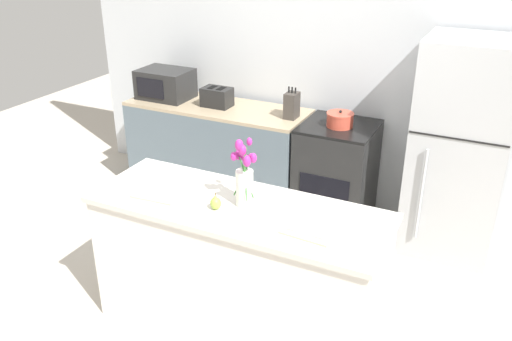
{
  "coord_description": "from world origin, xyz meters",
  "views": [
    {
      "loc": [
        1.33,
        -2.46,
        2.42
      ],
      "look_at": [
        0.0,
        0.25,
        1.01
      ],
      "focal_mm": 38.0,
      "sensor_mm": 36.0,
      "label": 1
    }
  ],
  "objects_px": {
    "refrigerator": "(459,150)",
    "cooking_pot": "(340,120)",
    "flower_vase": "(244,179)",
    "plate_setting_right": "(313,227)",
    "toaster": "(217,97)",
    "microwave": "(165,84)",
    "stove_range": "(336,174)",
    "pear_figurine": "(216,203)",
    "plate_setting_left": "(162,190)",
    "knife_block": "(292,105)"
  },
  "relations": [
    {
      "from": "refrigerator",
      "to": "cooking_pot",
      "type": "xyz_separation_m",
      "value": [
        -0.94,
        -0.03,
        0.1
      ]
    },
    {
      "from": "flower_vase",
      "to": "plate_setting_right",
      "type": "xyz_separation_m",
      "value": [
        0.46,
        -0.07,
        -0.16
      ]
    },
    {
      "from": "toaster",
      "to": "plate_setting_right",
      "type": "bearing_deg",
      "value": -46.76
    },
    {
      "from": "refrigerator",
      "to": "microwave",
      "type": "xyz_separation_m",
      "value": [
        -2.66,
        -0.0,
        0.18
      ]
    },
    {
      "from": "stove_range",
      "to": "pear_figurine",
      "type": "xyz_separation_m",
      "value": [
        -0.19,
        -1.7,
        0.49
      ]
    },
    {
      "from": "flower_vase",
      "to": "cooking_pot",
      "type": "bearing_deg",
      "value": 87.3
    },
    {
      "from": "pear_figurine",
      "to": "cooking_pot",
      "type": "height_order",
      "value": "cooking_pot"
    },
    {
      "from": "refrigerator",
      "to": "plate_setting_right",
      "type": "height_order",
      "value": "refrigerator"
    },
    {
      "from": "stove_range",
      "to": "cooking_pot",
      "type": "relative_size",
      "value": 3.98
    },
    {
      "from": "refrigerator",
      "to": "plate_setting_left",
      "type": "bearing_deg",
      "value": -133.05
    },
    {
      "from": "stove_range",
      "to": "pear_figurine",
      "type": "bearing_deg",
      "value": -96.38
    },
    {
      "from": "plate_setting_right",
      "to": "plate_setting_left",
      "type": "bearing_deg",
      "value": 180.0
    },
    {
      "from": "refrigerator",
      "to": "toaster",
      "type": "distance_m",
      "value": 2.1
    },
    {
      "from": "stove_range",
      "to": "cooking_pot",
      "type": "xyz_separation_m",
      "value": [
        0.01,
        -0.03,
        0.5
      ]
    },
    {
      "from": "flower_vase",
      "to": "microwave",
      "type": "xyz_separation_m",
      "value": [
        -1.65,
        1.58,
        -0.05
      ]
    },
    {
      "from": "refrigerator",
      "to": "microwave",
      "type": "distance_m",
      "value": 2.67
    },
    {
      "from": "stove_range",
      "to": "cooking_pot",
      "type": "height_order",
      "value": "cooking_pot"
    },
    {
      "from": "plate_setting_left",
      "to": "cooking_pot",
      "type": "xyz_separation_m",
      "value": [
        0.61,
        1.62,
        0.04
      ]
    },
    {
      "from": "pear_figurine",
      "to": "plate_setting_right",
      "type": "relative_size",
      "value": 0.35
    },
    {
      "from": "toaster",
      "to": "flower_vase",
      "type": "bearing_deg",
      "value": -55.25
    },
    {
      "from": "refrigerator",
      "to": "plate_setting_left",
      "type": "xyz_separation_m",
      "value": [
        -1.54,
        -1.65,
        0.07
      ]
    },
    {
      "from": "refrigerator",
      "to": "toaster",
      "type": "height_order",
      "value": "refrigerator"
    },
    {
      "from": "plate_setting_left",
      "to": "pear_figurine",
      "type": "bearing_deg",
      "value": -6.0
    },
    {
      "from": "refrigerator",
      "to": "flower_vase",
      "type": "relative_size",
      "value": 3.98
    },
    {
      "from": "pear_figurine",
      "to": "plate_setting_left",
      "type": "relative_size",
      "value": 0.35
    },
    {
      "from": "plate_setting_right",
      "to": "stove_range",
      "type": "bearing_deg",
      "value": 103.43
    },
    {
      "from": "microwave",
      "to": "flower_vase",
      "type": "bearing_deg",
      "value": -43.76
    },
    {
      "from": "knife_block",
      "to": "toaster",
      "type": "bearing_deg",
      "value": -179.75
    },
    {
      "from": "flower_vase",
      "to": "toaster",
      "type": "distance_m",
      "value": 1.91
    },
    {
      "from": "stove_range",
      "to": "toaster",
      "type": "height_order",
      "value": "toaster"
    },
    {
      "from": "microwave",
      "to": "knife_block",
      "type": "bearing_deg",
      "value": -0.32
    },
    {
      "from": "refrigerator",
      "to": "toaster",
      "type": "relative_size",
      "value": 5.99
    },
    {
      "from": "cooking_pot",
      "to": "refrigerator",
      "type": "bearing_deg",
      "value": 1.83
    },
    {
      "from": "flower_vase",
      "to": "microwave",
      "type": "height_order",
      "value": "flower_vase"
    },
    {
      "from": "cooking_pot",
      "to": "pear_figurine",
      "type": "bearing_deg",
      "value": -96.9
    },
    {
      "from": "plate_setting_right",
      "to": "microwave",
      "type": "bearing_deg",
      "value": 141.86
    },
    {
      "from": "plate_setting_right",
      "to": "toaster",
      "type": "xyz_separation_m",
      "value": [
        -1.54,
        1.64,
        0.07
      ]
    },
    {
      "from": "plate_setting_right",
      "to": "microwave",
      "type": "relative_size",
      "value": 0.63
    },
    {
      "from": "stove_range",
      "to": "toaster",
      "type": "xyz_separation_m",
      "value": [
        -1.15,
        -0.01,
        0.53
      ]
    },
    {
      "from": "pear_figurine",
      "to": "plate_setting_right",
      "type": "height_order",
      "value": "pear_figurine"
    },
    {
      "from": "plate_setting_right",
      "to": "pear_figurine",
      "type": "bearing_deg",
      "value": -175.83
    },
    {
      "from": "plate_setting_left",
      "to": "plate_setting_right",
      "type": "height_order",
      "value": "same"
    },
    {
      "from": "refrigerator",
      "to": "pear_figurine",
      "type": "xyz_separation_m",
      "value": [
        -1.14,
        -1.7,
        0.1
      ]
    },
    {
      "from": "stove_range",
      "to": "pear_figurine",
      "type": "distance_m",
      "value": 1.78
    },
    {
      "from": "flower_vase",
      "to": "plate_setting_left",
      "type": "xyz_separation_m",
      "value": [
        -0.53,
        -0.07,
        -0.16
      ]
    },
    {
      "from": "knife_block",
      "to": "flower_vase",
      "type": "bearing_deg",
      "value": -77.02
    },
    {
      "from": "plate_setting_left",
      "to": "microwave",
      "type": "distance_m",
      "value": 2.0
    },
    {
      "from": "stove_range",
      "to": "microwave",
      "type": "height_order",
      "value": "microwave"
    },
    {
      "from": "cooking_pot",
      "to": "toaster",
      "type": "bearing_deg",
      "value": 179.1
    },
    {
      "from": "stove_range",
      "to": "pear_figurine",
      "type": "height_order",
      "value": "pear_figurine"
    }
  ]
}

